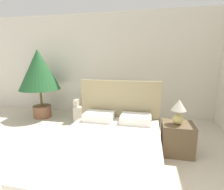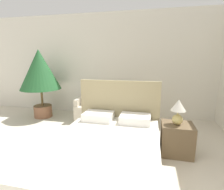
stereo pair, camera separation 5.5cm
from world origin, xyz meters
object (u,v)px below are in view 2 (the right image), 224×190
nightstand (177,139)px  side_table (106,113)px  potted_palm (40,72)px  table_lamp (178,110)px  bed (107,153)px  armchair_near_window_right (124,112)px  armchair_near_window_left (90,110)px

nightstand → side_table: bearing=141.5°
potted_palm → table_lamp: bearing=-20.2°
bed → table_lamp: 1.38m
armchair_near_window_right → potted_palm: 2.54m
bed → side_table: size_ratio=4.82×
armchair_near_window_left → potted_palm: (-1.41, -0.06, 1.01)m
bed → side_table: 2.09m
potted_palm → side_table: potted_palm is taller
nightstand → potted_palm: bearing=160.2°
bed → side_table: (-0.53, 2.02, -0.07)m
armchair_near_window_right → table_lamp: (1.12, -1.33, 0.53)m
potted_palm → side_table: (1.87, 0.02, -1.06)m
table_lamp → side_table: 2.12m
nightstand → side_table: (-1.60, 1.27, -0.05)m
armchair_near_window_right → table_lamp: size_ratio=1.97×
side_table → armchair_near_window_right: bearing=5.2°
bed → armchair_near_window_left: (-1.00, 2.07, -0.02)m
armchair_near_window_right → side_table: 0.47m
bed → potted_palm: (-2.41, 2.00, 0.99)m
armchair_near_window_left → potted_palm: 1.73m
bed → table_lamp: size_ratio=4.94×
armchair_near_window_left → table_lamp: bearing=-35.1°
bed → table_lamp: (1.05, 0.73, 0.51)m
potted_palm → nightstand: potted_palm is taller
armchair_near_window_right → table_lamp: bearing=-51.8°
armchair_near_window_right → side_table: armchair_near_window_right is taller
armchair_near_window_left → nightstand: bearing=-34.5°
bed → armchair_near_window_left: 2.29m
potted_palm → table_lamp: potted_palm is taller
bed → nightstand: size_ratio=3.90×
potted_palm → side_table: bearing=0.7°
table_lamp → side_table: table_lamp is taller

